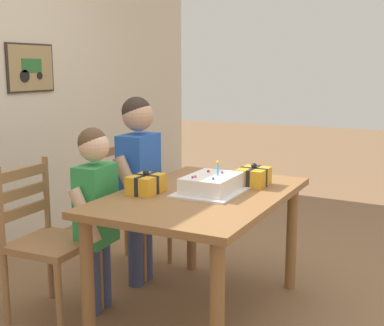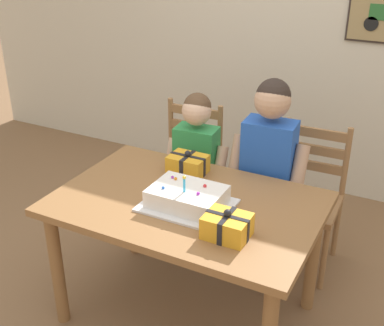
{
  "view_description": "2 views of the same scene",
  "coord_description": "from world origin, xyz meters",
  "px_view_note": "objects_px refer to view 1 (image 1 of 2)",
  "views": [
    {
      "loc": [
        -2.62,
        -1.27,
        1.46
      ],
      "look_at": [
        0.04,
        0.09,
        0.9
      ],
      "focal_mm": 48.79,
      "sensor_mm": 36.0,
      "label": 1
    },
    {
      "loc": [
        1.06,
        -1.98,
        2.05
      ],
      "look_at": [
        -0.03,
        0.12,
        0.9
      ],
      "focal_mm": 47.22,
      "sensor_mm": 36.0,
      "label": 2
    }
  ],
  "objects_px": {
    "chair_right": "(129,205)",
    "gift_box_beside_cake": "(146,184)",
    "gift_box_red_large": "(254,177)",
    "chair_left": "(46,240)",
    "child_older": "(139,172)",
    "child_younger": "(96,202)",
    "dining_table": "(202,210)",
    "birthday_cake": "(212,184)"
  },
  "relations": [
    {
      "from": "birthday_cake",
      "to": "gift_box_red_large",
      "type": "relative_size",
      "value": 2.1
    },
    {
      "from": "chair_right",
      "to": "child_older",
      "type": "distance_m",
      "value": 0.42
    },
    {
      "from": "gift_box_beside_cake",
      "to": "child_older",
      "type": "bearing_deg",
      "value": 37.44
    },
    {
      "from": "gift_box_beside_cake",
      "to": "chair_left",
      "type": "distance_m",
      "value": 0.67
    },
    {
      "from": "child_older",
      "to": "child_younger",
      "type": "xyz_separation_m",
      "value": [
        -0.47,
        0.0,
        -0.09
      ]
    },
    {
      "from": "chair_left",
      "to": "dining_table",
      "type": "bearing_deg",
      "value": -61.56
    },
    {
      "from": "birthday_cake",
      "to": "gift_box_beside_cake",
      "type": "xyz_separation_m",
      "value": [
        -0.17,
        0.33,
        0.0
      ]
    },
    {
      "from": "child_younger",
      "to": "birthday_cake",
      "type": "bearing_deg",
      "value": -66.94
    },
    {
      "from": "child_older",
      "to": "gift_box_red_large",
      "type": "bearing_deg",
      "value": -84.13
    },
    {
      "from": "gift_box_red_large",
      "to": "child_older",
      "type": "distance_m",
      "value": 0.78
    },
    {
      "from": "dining_table",
      "to": "gift_box_red_large",
      "type": "relative_size",
      "value": 6.47
    },
    {
      "from": "birthday_cake",
      "to": "chair_left",
      "type": "height_order",
      "value": "birthday_cake"
    },
    {
      "from": "chair_right",
      "to": "gift_box_red_large",
      "type": "bearing_deg",
      "value": -96.59
    },
    {
      "from": "child_older",
      "to": "gift_box_beside_cake",
      "type": "bearing_deg",
      "value": -142.56
    },
    {
      "from": "gift_box_beside_cake",
      "to": "chair_right",
      "type": "distance_m",
      "value": 0.83
    },
    {
      "from": "dining_table",
      "to": "chair_left",
      "type": "bearing_deg",
      "value": 118.44
    },
    {
      "from": "chair_left",
      "to": "birthday_cake",
      "type": "bearing_deg",
      "value": -61.47
    },
    {
      "from": "birthday_cake",
      "to": "gift_box_red_large",
      "type": "height_order",
      "value": "birthday_cake"
    },
    {
      "from": "dining_table",
      "to": "birthday_cake",
      "type": "distance_m",
      "value": 0.16
    },
    {
      "from": "birthday_cake",
      "to": "child_older",
      "type": "bearing_deg",
      "value": 71.87
    },
    {
      "from": "gift_box_red_large",
      "to": "child_older",
      "type": "xyz_separation_m",
      "value": [
        -0.08,
        0.77,
        -0.03
      ]
    },
    {
      "from": "birthday_cake",
      "to": "child_older",
      "type": "relative_size",
      "value": 0.35
    },
    {
      "from": "birthday_cake",
      "to": "gift_box_beside_cake",
      "type": "relative_size",
      "value": 2.05
    },
    {
      "from": "dining_table",
      "to": "chair_left",
      "type": "height_order",
      "value": "chair_left"
    },
    {
      "from": "birthday_cake",
      "to": "child_younger",
      "type": "height_order",
      "value": "child_younger"
    },
    {
      "from": "gift_box_beside_cake",
      "to": "chair_left",
      "type": "xyz_separation_m",
      "value": [
        -0.29,
        0.51,
        -0.33
      ]
    },
    {
      "from": "child_older",
      "to": "child_younger",
      "type": "bearing_deg",
      "value": 179.96
    },
    {
      "from": "chair_left",
      "to": "chair_right",
      "type": "relative_size",
      "value": 1.0
    },
    {
      "from": "gift_box_beside_cake",
      "to": "child_older",
      "type": "height_order",
      "value": "child_older"
    },
    {
      "from": "chair_right",
      "to": "gift_box_beside_cake",
      "type": "bearing_deg",
      "value": -138.35
    },
    {
      "from": "gift_box_red_large",
      "to": "child_younger",
      "type": "height_order",
      "value": "child_younger"
    },
    {
      "from": "birthday_cake",
      "to": "child_older",
      "type": "height_order",
      "value": "child_older"
    },
    {
      "from": "gift_box_beside_cake",
      "to": "child_older",
      "type": "relative_size",
      "value": 0.17
    },
    {
      "from": "chair_left",
      "to": "child_older",
      "type": "height_order",
      "value": "child_older"
    },
    {
      "from": "chair_right",
      "to": "child_older",
      "type": "bearing_deg",
      "value": -131.51
    },
    {
      "from": "dining_table",
      "to": "gift_box_red_large",
      "type": "xyz_separation_m",
      "value": [
        0.31,
        -0.2,
        0.16
      ]
    },
    {
      "from": "birthday_cake",
      "to": "chair_right",
      "type": "relative_size",
      "value": 0.48
    },
    {
      "from": "gift_box_red_large",
      "to": "chair_left",
      "type": "height_order",
      "value": "chair_left"
    },
    {
      "from": "dining_table",
      "to": "chair_right",
      "type": "bearing_deg",
      "value": 61.72
    },
    {
      "from": "gift_box_red_large",
      "to": "child_older",
      "type": "relative_size",
      "value": 0.17
    },
    {
      "from": "dining_table",
      "to": "gift_box_beside_cake",
      "type": "bearing_deg",
      "value": 116.91
    },
    {
      "from": "chair_left",
      "to": "child_younger",
      "type": "xyz_separation_m",
      "value": [
        0.19,
        -0.22,
        0.21
      ]
    }
  ]
}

